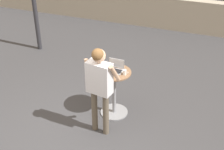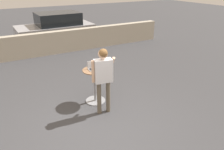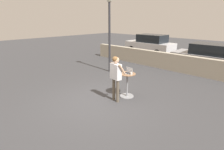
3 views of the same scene
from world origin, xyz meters
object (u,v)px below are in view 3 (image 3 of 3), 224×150
Objects in this scene: laptop at (128,72)px; parked_car_near_street at (208,56)px; standing_person at (116,73)px; cafe_table at (127,84)px; street_lamp at (109,25)px; coffee_mug at (131,74)px; parked_car_further_down at (150,44)px.

parked_car_near_street is at bearing 82.60° from laptop.
cafe_table is at bearing 85.74° from standing_person.
cafe_table is 0.48m from laptop.
laptop is 0.08× the size of street_lamp.
coffee_mug is (0.22, -0.08, -0.00)m from laptop.
laptop reaches higher than coffee_mug.
parked_car_near_street is (0.94, 7.51, -0.33)m from standing_person.
standing_person is 0.43× the size of parked_car_near_street.
street_lamp is at bearing 147.42° from coffee_mug.
laptop is at bearing -97.40° from parked_car_near_street.
laptop is at bearing -62.56° from parked_car_further_down.
cafe_table is 0.85m from standing_person.
street_lamp reaches higher than parked_car_near_street.
parked_car_near_street is (0.89, 6.84, -0.23)m from laptop.
parked_car_near_street is 0.97× the size of street_lamp.
standing_person reaches higher than cafe_table.
cafe_table is 0.22× the size of parked_car_further_down.
coffee_mug is 0.03× the size of parked_car_near_street.
parked_car_near_street is 6.52m from street_lamp.
parked_car_further_down is (-5.40, 1.84, 0.06)m from parked_car_near_street.
street_lamp reaches higher than standing_person.
cafe_table is at bearing -34.00° from street_lamp.
laptop is 0.68m from standing_person.
parked_car_near_street is at bearing -18.84° from parked_car_further_down.
laptop is 0.23m from coffee_mug.
standing_person is 0.42× the size of street_lamp.
laptop is 0.07× the size of parked_car_further_down.
coffee_mug is (0.22, -0.03, 0.48)m from cafe_table.
parked_car_further_down is 7.09m from street_lamp.
standing_person is 7.57m from parked_car_near_street.
standing_person is at bearing -114.39° from coffee_mug.
parked_car_further_down reaches higher than coffee_mug.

